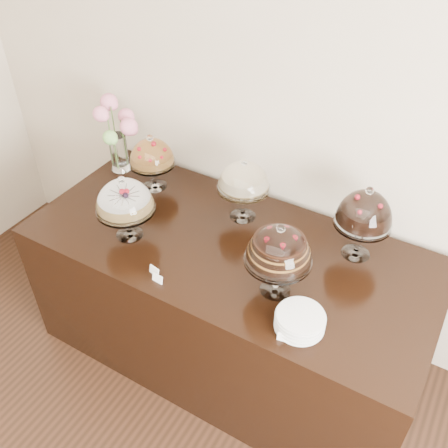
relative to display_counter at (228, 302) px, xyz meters
The scene contains 12 objects.
wall_back 1.23m from the display_counter, 59.92° to the left, with size 5.00×0.04×3.00m, color beige.
display_counter is the anchor object (origin of this frame).
cake_stand_sugar_sponge 0.88m from the display_counter, 158.77° to the right, with size 0.31×0.31×0.38m.
cake_stand_choco_layer 0.82m from the display_counter, 25.22° to the right, with size 0.31×0.31×0.41m.
cake_stand_cheesecake 0.75m from the display_counter, 102.15° to the left, with size 0.29×0.29×0.38m.
cake_stand_dark_choco 0.98m from the display_counter, 24.62° to the left, with size 0.29×0.29×0.42m.
cake_stand_fruit_tart 0.98m from the display_counter, 159.92° to the left, with size 0.28×0.28×0.36m.
flower_vase 1.24m from the display_counter, 162.56° to the left, with size 0.32×0.31×0.46m.
plate_stack 0.80m from the display_counter, 30.27° to the right, with size 0.22×0.22×0.08m.
price_card_left 0.65m from the display_counter, 112.11° to the right, with size 0.06×0.01×0.04m, color white.
price_card_right 0.82m from the display_counter, 39.04° to the right, with size 0.06×0.01×0.04m, color white.
price_card_extra 0.64m from the display_counter, 119.61° to the right, with size 0.06×0.01×0.04m, color white.
Camera 1 is at (0.66, 0.73, 2.67)m, focal length 40.00 mm.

